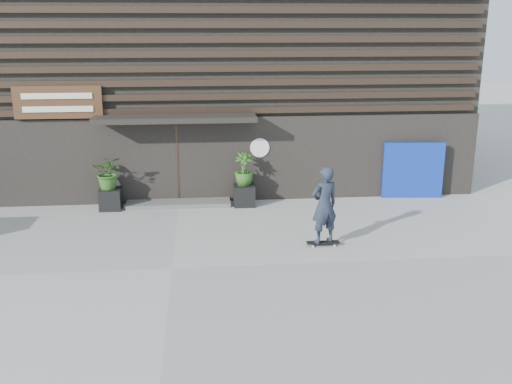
{
  "coord_description": "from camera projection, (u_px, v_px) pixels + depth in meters",
  "views": [
    {
      "loc": [
        0.69,
        -11.67,
        5.06
      ],
      "look_at": [
        2.01,
        1.95,
        1.1
      ],
      "focal_mm": 40.71,
      "sensor_mm": 36.0,
      "label": 1
    }
  ],
  "objects": [
    {
      "name": "skateboarder",
      "position": [
        324.0,
        205.0,
        13.5
      ],
      "size": [
        0.78,
        0.64,
        1.93
      ],
      "color": "black",
      "rests_on": "ground"
    },
    {
      "name": "bamboo_right",
      "position": [
        244.0,
        169.0,
        16.58
      ],
      "size": [
        0.54,
        0.54,
        0.96
      ],
      "primitive_type": "imported",
      "color": "#2D591E",
      "rests_on": "planter_pot_right"
    },
    {
      "name": "entrance_step",
      "position": [
        179.0,
        203.0,
        16.88
      ],
      "size": [
        3.0,
        0.8,
        0.12
      ],
      "primitive_type": "cube",
      "color": "#50504D",
      "rests_on": "ground"
    },
    {
      "name": "bamboo_left",
      "position": [
        109.0,
        172.0,
        16.23
      ],
      "size": [
        0.86,
        0.75,
        0.96
      ],
      "primitive_type": "imported",
      "color": "#2D591E",
      "rests_on": "planter_pot_left"
    },
    {
      "name": "blue_tarp",
      "position": [
        413.0,
        170.0,
        17.41
      ],
      "size": [
        1.81,
        0.28,
        1.69
      ],
      "primitive_type": "cube",
      "rotation": [
        0.0,
        0.0,
        -0.09
      ],
      "color": "#0B2796",
      "rests_on": "ground"
    },
    {
      "name": "ground",
      "position": [
        172.0,
        268.0,
        12.5
      ],
      "size": [
        80.0,
        80.0,
        0.0
      ],
      "primitive_type": "plane",
      "color": "#9E9B96",
      "rests_on": "ground"
    },
    {
      "name": "planter_pot_right",
      "position": [
        244.0,
        195.0,
        16.8
      ],
      "size": [
        0.6,
        0.6,
        0.6
      ],
      "primitive_type": "cube",
      "color": "black",
      "rests_on": "ground"
    },
    {
      "name": "building",
      "position": [
        179.0,
        55.0,
        20.91
      ],
      "size": [
        18.0,
        11.0,
        8.0
      ],
      "color": "black",
      "rests_on": "ground"
    },
    {
      "name": "planter_pot_left",
      "position": [
        111.0,
        199.0,
        16.45
      ],
      "size": [
        0.6,
        0.6,
        0.6
      ],
      "primitive_type": "cube",
      "color": "black",
      "rests_on": "ground"
    }
  ]
}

